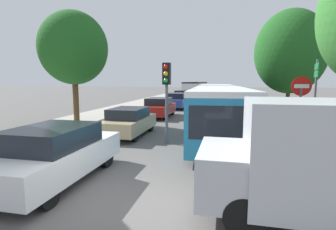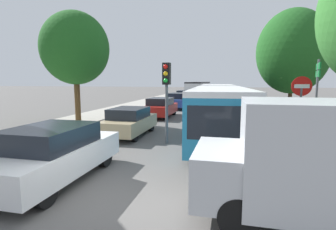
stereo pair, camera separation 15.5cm
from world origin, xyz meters
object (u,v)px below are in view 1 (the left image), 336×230
object	(u,v)px
queued_car_tan	(129,122)
tree_left_mid	(74,50)
queued_car_white	(55,154)
tree_right_mid	(290,54)
city_bus_rear	(196,88)
no_entry_sign	(300,103)
queued_car_navy	(183,97)
queued_car_blue	(177,101)
traffic_light	(167,85)
queued_car_red	(159,107)
articulated_bus	(217,103)
direction_sign_post	(316,83)

from	to	relation	value
queued_car_tan	tree_left_mid	size ratio (longest dim) A/B	0.58
queued_car_white	tree_right_mid	size ratio (longest dim) A/B	0.58
city_bus_rear	no_entry_sign	size ratio (longest dim) A/B	4.01
no_entry_sign	queued_car_navy	bearing A→B (deg)	-160.08
queued_car_blue	queued_car_navy	xyz separation A→B (m)	(-0.15, 5.45, 0.02)
traffic_light	tree_right_mid	size ratio (longest dim) A/B	0.46
queued_car_white	queued_car_red	world-z (taller)	queued_car_white
articulated_bus	queued_car_tan	xyz separation A→B (m)	(-4.13, -3.60, -0.66)
queued_car_tan	tree_left_mid	xyz separation A→B (m)	(-4.45, 2.79, 3.80)
queued_car_navy	tree_left_mid	world-z (taller)	tree_left_mid
tree_right_mid	queued_car_red	bearing A→B (deg)	-173.88
city_bus_rear	no_entry_sign	bearing A→B (deg)	-164.90
queued_car_tan	queued_car_blue	distance (m)	12.73
direction_sign_post	tree_left_mid	bearing A→B (deg)	3.19
queued_car_tan	queued_car_navy	xyz separation A→B (m)	(-0.00, 18.18, 0.09)
city_bus_rear	queued_car_navy	world-z (taller)	city_bus_rear
queued_car_navy	direction_sign_post	distance (m)	19.25
articulated_bus	city_bus_rear	bearing A→B (deg)	-174.37
queued_car_navy	queued_car_white	bearing A→B (deg)	-178.88
queued_car_white	direction_sign_post	world-z (taller)	direction_sign_post
direction_sign_post	tree_left_mid	world-z (taller)	tree_left_mid
articulated_bus	queued_car_red	distance (m)	5.23
traffic_light	tree_left_mid	xyz separation A→B (m)	(-6.57, 3.98, 1.99)
direction_sign_post	tree_left_mid	distance (m)	13.23
queued_car_tan	direction_sign_post	world-z (taller)	direction_sign_post
direction_sign_post	no_entry_sign	bearing A→B (deg)	74.76
queued_car_navy	traffic_light	size ratio (longest dim) A/B	1.30
traffic_light	city_bus_rear	bearing A→B (deg)	-172.84
articulated_bus	tree_left_mid	distance (m)	9.17
traffic_light	tree_left_mid	bearing A→B (deg)	-117.64
queued_car_blue	tree_left_mid	world-z (taller)	tree_left_mid
queued_car_blue	direction_sign_post	distance (m)	14.51
articulated_bus	direction_sign_post	bearing A→B (deg)	56.70
queued_car_tan	city_bus_rear	bearing A→B (deg)	0.72
queued_car_white	tree_left_mid	size ratio (longest dim) A/B	0.63
queued_car_navy	tree_left_mid	bearing A→B (deg)	164.71
articulated_bus	no_entry_sign	bearing A→B (deg)	27.55
queued_car_tan	tree_right_mid	size ratio (longest dim) A/B	0.53
queued_car_navy	tree_right_mid	bearing A→B (deg)	-139.40
queued_car_white	queued_car_tan	size ratio (longest dim) A/B	1.10
tree_right_mid	direction_sign_post	bearing A→B (deg)	-92.79
city_bus_rear	queued_car_red	bearing A→B (deg)	-177.30
queued_car_tan	direction_sign_post	size ratio (longest dim) A/B	1.09
queued_car_red	direction_sign_post	size ratio (longest dim) A/B	1.13
city_bus_rear	queued_car_tan	bearing A→B (deg)	-177.04
queued_car_blue	queued_car_navy	bearing A→B (deg)	2.46
articulated_bus	no_entry_sign	size ratio (longest dim) A/B	5.63
queued_car_navy	traffic_light	distance (m)	19.56
queued_car_white	queued_car_blue	world-z (taller)	queued_car_white
queued_car_tan	queued_car_white	bearing A→B (deg)	-178.01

